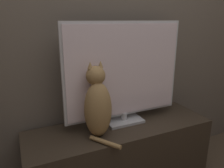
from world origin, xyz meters
The scene contains 4 objects.
wall_back centered at (0.00, 1.22, 1.30)m, with size 4.80×0.05×2.60m.
tv_stand centered at (0.00, 0.96, 0.26)m, with size 1.38×0.44×0.52m.
tv centered at (0.05, 1.02, 0.90)m, with size 0.90×0.17×0.75m.
cat centered at (-0.20, 0.91, 0.74)m, with size 0.18×0.32×0.50m.
Camera 1 is at (-0.67, -0.33, 1.27)m, focal length 35.00 mm.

